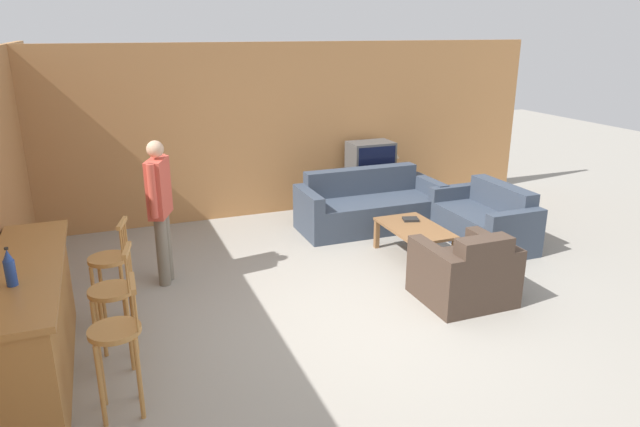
% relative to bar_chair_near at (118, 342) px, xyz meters
% --- Properties ---
extents(ground_plane, '(24.00, 24.00, 0.00)m').
position_rel_bar_chair_near_xyz_m(ground_plane, '(2.29, 0.65, -0.59)').
color(ground_plane, gray).
extents(wall_back, '(9.40, 0.08, 2.60)m').
position_rel_bar_chair_near_xyz_m(wall_back, '(2.29, 4.38, 0.71)').
color(wall_back, '#B27A47').
rests_on(wall_back, ground_plane).
extents(bar_counter, '(0.55, 2.25, 1.00)m').
position_rel_bar_chair_near_xyz_m(bar_counter, '(-0.62, 0.72, -0.09)').
color(bar_counter, '#A87038').
rests_on(bar_counter, ground_plane).
extents(bar_chair_near, '(0.39, 0.39, 1.07)m').
position_rel_bar_chair_near_xyz_m(bar_chair_near, '(0.00, 0.00, 0.00)').
color(bar_chair_near, '#B77F42').
rests_on(bar_chair_near, ground_plane).
extents(bar_chair_mid, '(0.45, 0.45, 1.07)m').
position_rel_bar_chair_near_xyz_m(bar_chair_mid, '(-0.00, 0.71, 0.00)').
color(bar_chair_mid, '#B77F42').
rests_on(bar_chair_mid, ground_plane).
extents(bar_chair_far, '(0.46, 0.46, 1.07)m').
position_rel_bar_chair_near_xyz_m(bar_chair_far, '(-0.00, 1.45, 0.00)').
color(bar_chair_far, '#B77F42').
rests_on(bar_chair_far, ground_plane).
extents(couch_far, '(2.06, 0.88, 0.82)m').
position_rel_bar_chair_near_xyz_m(couch_far, '(3.57, 3.16, -0.29)').
color(couch_far, '#384251').
rests_on(couch_far, ground_plane).
extents(armchair_near, '(0.90, 0.84, 0.81)m').
position_rel_bar_chair_near_xyz_m(armchair_near, '(3.49, 0.65, -0.29)').
color(armchair_near, '#423328').
rests_on(armchair_near, ground_plane).
extents(loveseat_right, '(0.81, 1.47, 0.79)m').
position_rel_bar_chair_near_xyz_m(loveseat_right, '(4.77, 2.03, -0.30)').
color(loveseat_right, '#384251').
rests_on(loveseat_right, ground_plane).
extents(coffee_table, '(0.64, 1.04, 0.42)m').
position_rel_bar_chair_near_xyz_m(coffee_table, '(3.59, 1.89, -0.23)').
color(coffee_table, brown).
rests_on(coffee_table, ground_plane).
extents(tv_unit, '(1.04, 0.56, 0.57)m').
position_rel_bar_chair_near_xyz_m(tv_unit, '(3.99, 3.99, -0.31)').
color(tv_unit, black).
rests_on(tv_unit, ground_plane).
extents(tv, '(0.69, 0.46, 0.51)m').
position_rel_bar_chair_near_xyz_m(tv, '(3.99, 3.99, 0.24)').
color(tv, '#4C4C4C').
rests_on(tv, tv_unit).
extents(bottle, '(0.08, 0.08, 0.30)m').
position_rel_bar_chair_near_xyz_m(bottle, '(-0.67, 0.37, 0.55)').
color(bottle, '#234293').
rests_on(bottle, bar_counter).
extents(book_on_table, '(0.23, 0.21, 0.03)m').
position_rel_bar_chair_near_xyz_m(book_on_table, '(3.67, 2.12, -0.16)').
color(book_on_table, black).
rests_on(book_on_table, coffee_table).
extents(table_lamp, '(0.28, 0.28, 0.43)m').
position_rel_bar_chair_near_xyz_m(table_lamp, '(4.35, 3.99, 0.29)').
color(table_lamp, brown).
rests_on(table_lamp, tv_unit).
extents(person_by_window, '(0.31, 0.52, 1.65)m').
position_rel_bar_chair_near_xyz_m(person_by_window, '(0.58, 2.28, 0.34)').
color(person_by_window, '#756B5B').
rests_on(person_by_window, ground_plane).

